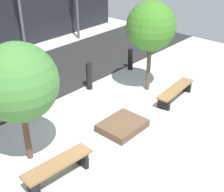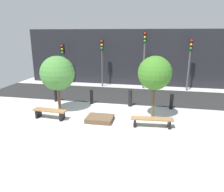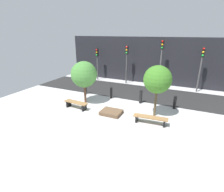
{
  "view_description": "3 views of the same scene",
  "coord_description": "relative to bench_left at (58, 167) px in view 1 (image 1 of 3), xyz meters",
  "views": [
    {
      "loc": [
        -5.69,
        -4.7,
        5.07
      ],
      "look_at": [
        0.05,
        0.41,
        0.89
      ],
      "focal_mm": 50.0,
      "sensor_mm": 36.0,
      "label": 1
    },
    {
      "loc": [
        2.55,
        -9.5,
        4.09
      ],
      "look_at": [
        0.44,
        0.75,
        1.06
      ],
      "focal_mm": 35.0,
      "sensor_mm": 36.0,
      "label": 2
    },
    {
      "loc": [
        4.13,
        -8.95,
        4.82
      ],
      "look_at": [
        0.05,
        -0.03,
        1.21
      ],
      "focal_mm": 28.0,
      "sensor_mm": 36.0,
      "label": 3
    }
  ],
  "objects": [
    {
      "name": "tree_behind_left_bench",
      "position": [
        0.0,
        1.12,
        1.74
      ],
      "size": [
        1.8,
        1.8,
        2.98
      ],
      "color": "brown",
      "rests_on": "ground"
    },
    {
      "name": "bench_right",
      "position": [
        4.96,
        0.0,
        -0.02
      ],
      "size": [
        1.91,
        0.55,
        0.42
      ],
      "rotation": [
        0.0,
        0.0,
        0.08
      ],
      "color": "black",
      "rests_on": "ground"
    },
    {
      "name": "ground_plane",
      "position": [
        2.48,
        0.23,
        -0.33
      ],
      "size": [
        18.0,
        18.0,
        0.0
      ],
      "primitive_type": "plane",
      "color": "#B6B6B6"
    },
    {
      "name": "bollard_center",
      "position": [
        3.64,
        2.69,
        0.15
      ],
      "size": [
        0.21,
        0.21,
        0.97
      ],
      "primitive_type": "cylinder",
      "color": "black",
      "rests_on": "ground"
    },
    {
      "name": "tree_behind_right_bench",
      "position": [
        4.96,
        1.12,
        1.93
      ],
      "size": [
        1.61,
        1.61,
        3.08
      ],
      "color": "#4F402A",
      "rests_on": "ground"
    },
    {
      "name": "bollard_right",
      "position": [
        5.95,
        2.69,
        0.1
      ],
      "size": [
        0.2,
        0.2,
        0.86
      ],
      "primitive_type": "cylinder",
      "color": "black",
      "rests_on": "ground"
    },
    {
      "name": "bollard_left",
      "position": [
        1.32,
        2.69,
        0.09
      ],
      "size": [
        0.18,
        0.18,
        0.85
      ],
      "primitive_type": "cylinder",
      "color": "black",
      "rests_on": "ground"
    },
    {
      "name": "bench_left",
      "position": [
        0.0,
        0.0,
        0.0
      ],
      "size": [
        1.71,
        0.55,
        0.47
      ],
      "rotation": [
        0.0,
        0.0,
        -0.08
      ],
      "color": "black",
      "rests_on": "ground"
    },
    {
      "name": "road_strip",
      "position": [
        2.48,
        4.91,
        -0.33
      ],
      "size": [
        18.0,
        3.94,
        0.01
      ],
      "primitive_type": "cube",
      "color": "black",
      "rests_on": "ground"
    },
    {
      "name": "planter_bed",
      "position": [
        2.48,
        0.2,
        -0.22
      ],
      "size": [
        1.26,
        1.01,
        0.22
      ],
      "primitive_type": "cube",
      "color": "brown",
      "rests_on": "ground"
    }
  ]
}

